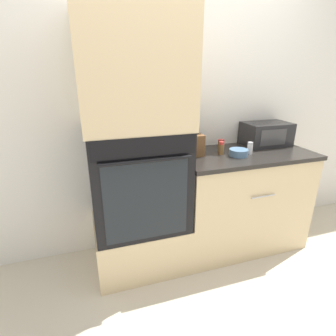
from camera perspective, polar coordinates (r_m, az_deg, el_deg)
ground_plane at (r=2.35m, az=5.50°, el=-22.06°), size 12.00×12.00×0.00m
wall_back at (r=2.35m, az=0.43°, el=12.25°), size 8.00×0.05×2.50m
oven_cabinet_base at (r=2.36m, az=-5.99°, el=-15.60°), size 0.74×0.60×0.40m
wall_oven at (r=2.07m, az=-6.57°, el=-2.15°), size 0.72×0.64×0.79m
oven_cabinet_upper at (r=1.91m, az=-7.60°, el=20.46°), size 0.74×0.60×0.80m
counter_unit at (r=2.55m, az=15.34°, el=-6.55°), size 1.18×0.63×0.92m
microwave at (r=2.66m, az=20.56°, el=6.96°), size 0.43×0.28×0.21m
knife_block at (r=2.19m, az=5.74°, el=5.10°), size 0.13×0.15×0.22m
bowl at (r=2.25m, az=15.11°, el=3.27°), size 0.16×0.16×0.06m
condiment_jar_near at (r=2.46m, az=11.49°, el=5.21°), size 0.06×0.06×0.08m
condiment_jar_mid at (r=2.32m, az=6.32°, el=4.97°), size 0.05×0.05×0.11m
condiment_jar_far at (r=2.26m, az=11.52°, el=4.26°), size 0.05×0.05×0.11m
condiment_jar_back at (r=2.33m, az=17.40°, el=4.14°), size 0.05×0.05×0.10m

